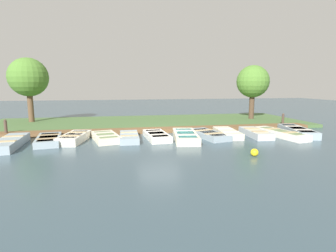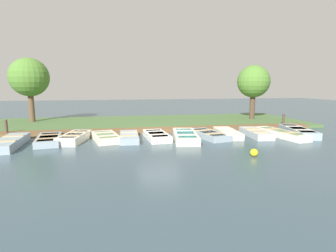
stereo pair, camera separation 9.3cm
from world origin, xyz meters
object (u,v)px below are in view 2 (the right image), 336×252
Objects in this scene: rowboat_3 at (106,137)px; rowboat_11 at (298,131)px; park_tree_far_left at (29,78)px; rowboat_2 at (75,137)px; rowboat_9 at (256,133)px; rowboat_6 at (185,136)px; rowboat_7 at (209,134)px; rowboat_1 at (49,139)px; rowboat_8 at (227,133)px; rowboat_10 at (281,134)px; mooring_post_near at (6,128)px; buoy at (254,153)px; rowboat_5 at (157,136)px; rowboat_4 at (129,137)px; park_tree_left at (253,82)px; rowboat_0 at (10,142)px; mooring_post_far at (283,121)px.

rowboat_3 is 11.51m from rowboat_11.
park_tree_far_left is at bearing -153.75° from rowboat_3.
rowboat_2 is 10.39m from rowboat_9.
rowboat_6 reaches higher than rowboat_7.
rowboat_8 reaches higher than rowboat_1.
rowboat_10 is 1.45m from rowboat_11.
rowboat_9 is (0.15, 2.89, 0.02)m from rowboat_7.
mooring_post_near is (-2.11, -5.79, 0.34)m from rowboat_3.
rowboat_5 is at bearing -140.54° from buoy.
rowboat_3 is 7.85m from buoy.
rowboat_2 reaches higher than rowboat_4.
rowboat_4 is at bearing -90.27° from rowboat_6.
rowboat_4 is 12.39m from park_tree_left.
mooring_post_near is at bearing -85.66° from rowboat_11.
rowboat_8 is 3.11m from rowboat_10.
rowboat_5 is 0.75× the size of rowboat_11.
rowboat_4 is 0.84× the size of rowboat_7.
rowboat_4 is 4.58m from rowboat_7.
rowboat_6 reaches higher than rowboat_1.
park_tree_left is (-5.86, 14.63, 3.08)m from rowboat_1.
rowboat_4 reaches higher than rowboat_7.
park_tree_left reaches higher than rowboat_1.
rowboat_7 is 14.24m from park_tree_far_left.
rowboat_11 reaches higher than rowboat_3.
park_tree_far_left is (-11.61, -12.30, 3.40)m from buoy.
park_tree_far_left reaches higher than rowboat_10.
rowboat_6 is 1.22× the size of rowboat_9.
park_tree_left is (-5.70, 13.36, 3.05)m from rowboat_2.
rowboat_8 is 0.79× the size of rowboat_11.
rowboat_8 is at bearing -82.16° from rowboat_11.
rowboat_6 is at bearing -85.85° from rowboat_7.
rowboat_2 is at bearing -104.31° from rowboat_3.
park_tree_far_left is at bearing -179.02° from mooring_post_near.
park_tree_far_left reaches higher than rowboat_6.
rowboat_11 is at bearing 81.61° from mooring_post_near.
buoy is at bearing 41.43° from rowboat_3.
mooring_post_near is at bearing -94.15° from rowboat_8.
rowboat_8 is 9.02× the size of buoy.
rowboat_0 is at bearing -83.83° from rowboat_9.
rowboat_10 is at bearing 96.97° from rowboat_2.
mooring_post_far reaches higher than rowboat_7.
rowboat_6 is 8.34m from mooring_post_far.
buoy is at bearing 61.53° from mooring_post_near.
rowboat_9 reaches higher than rowboat_7.
mooring_post_near is at bearing -105.47° from rowboat_2.
rowboat_5 is at bearing -100.22° from rowboat_6.
rowboat_7 is at bearing 80.53° from rowboat_1.
rowboat_0 is at bearing -64.70° from rowboat_2.
park_tree_left reaches higher than rowboat_6.
rowboat_8 reaches higher than rowboat_7.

